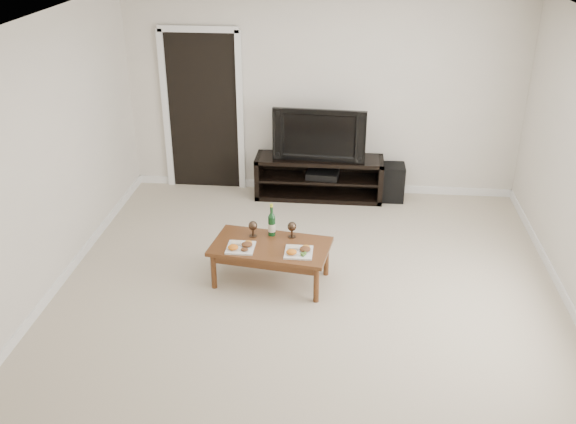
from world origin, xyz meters
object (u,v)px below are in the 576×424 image
Objects in this scene: media_console at (319,178)px; television at (320,133)px; coffee_table at (271,263)px; subwoofer at (392,182)px.

media_console is 1.40× the size of television.
media_console is 2.15m from coffee_table.
subwoofer is at bearing 58.61° from coffee_table.
television is (0.00, 0.00, 0.61)m from media_console.
media_console reaches higher than coffee_table.
television is at bearing 80.07° from coffee_table.
media_console is 1.41× the size of coffee_table.
media_console is 0.94m from subwoofer.
television is at bearing -178.96° from subwoofer.
subwoofer is (0.94, 0.03, -0.65)m from television.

